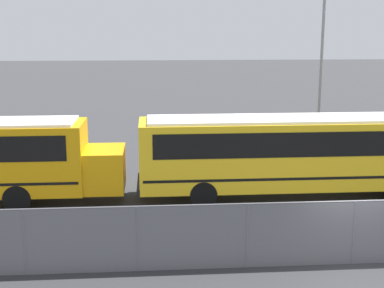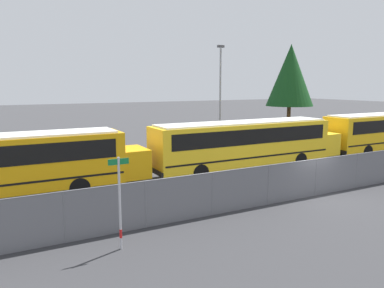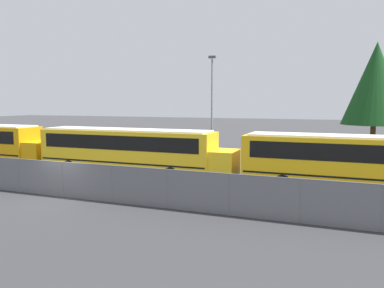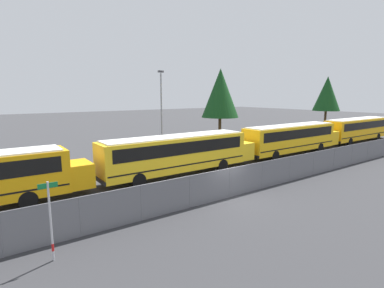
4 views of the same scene
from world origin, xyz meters
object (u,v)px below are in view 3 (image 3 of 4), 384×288
Objects in this scene: tree_1 at (376,84)px; school_bus_2 at (130,148)px; school_bus_3 at (365,160)px; light_pole at (212,104)px.

school_bus_2 is at bearing -139.49° from tree_1.
tree_1 is (1.48, 13.58, 4.64)m from school_bus_3.
tree_1 is (15.90, 13.58, 4.64)m from school_bus_2.
light_pole reaches higher than school_bus_3.
school_bus_2 is 14.42m from school_bus_3.
light_pole is (3.10, 8.26, 2.89)m from school_bus_2.
light_pole is 0.88× the size of tree_1.
tree_1 reaches higher than light_pole.
light_pole reaches higher than school_bus_2.
school_bus_3 is 14.43m from tree_1.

